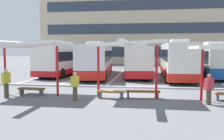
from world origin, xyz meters
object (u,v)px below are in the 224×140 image
at_px(coach_bus_4, 209,61).
at_px(waiting_passenger_2, 75,84).
at_px(bench_0, 31,90).
at_px(coach_bus_3, 177,60).
at_px(waiting_shelter_0, 28,46).
at_px(coach_bus_1, 97,60).
at_px(waiting_shelter_1, 127,45).
at_px(bench_2, 143,92).
at_px(coach_bus_2, 137,61).
at_px(waiting_passenger_3, 6,81).
at_px(coach_bus_0, 68,60).
at_px(bench_1, 111,93).
at_px(waiting_passenger_1, 209,87).

relative_size(coach_bus_4, waiting_passenger_2, 7.30).
bearing_deg(bench_0, coach_bus_3, 46.08).
bearing_deg(waiting_shelter_0, waiting_passenger_2, -14.33).
distance_m(coach_bus_1, waiting_shelter_1, 12.42).
xyz_separation_m(waiting_shelter_0, bench_2, (6.79, 0.35, -2.68)).
bearing_deg(bench_2, coach_bus_4, 62.67).
xyz_separation_m(coach_bus_2, waiting_shelter_1, (-0.00, -12.12, 1.44)).
bearing_deg(waiting_shelter_0, bench_0, 90.00).
height_order(coach_bus_4, waiting_passenger_3, coach_bus_4).
height_order(coach_bus_1, coach_bus_4, coach_bus_1).
distance_m(bench_0, waiting_passenger_2, 3.35).
xyz_separation_m(waiting_shelter_1, waiting_passenger_3, (-6.92, -0.63, -2.06)).
height_order(coach_bus_4, waiting_shelter_1, coach_bus_4).
height_order(coach_bus_3, bench_2, coach_bus_3).
relative_size(coach_bus_4, waiting_shelter_0, 2.11).
height_order(coach_bus_0, waiting_passenger_3, coach_bus_0).
bearing_deg(bench_0, coach_bus_1, 81.27).
bearing_deg(bench_1, coach_bus_1, 105.80).
bearing_deg(bench_2, coach_bus_0, 124.93).
height_order(coach_bus_3, waiting_shelter_1, coach_bus_3).
relative_size(coach_bus_4, waiting_passenger_3, 6.73).
bearing_deg(coach_bus_2, coach_bus_0, 174.53).
bearing_deg(coach_bus_0, coach_bus_4, 1.94).
height_order(waiting_shelter_1, bench_1, waiting_shelter_1).
bearing_deg(coach_bus_1, waiting_passenger_3, -102.70).
bearing_deg(coach_bus_1, waiting_shelter_0, -98.52).
height_order(coach_bus_3, bench_0, coach_bus_3).
bearing_deg(waiting_passenger_3, coach_bus_2, 61.49).
height_order(coach_bus_1, waiting_passenger_2, coach_bus_1).
bearing_deg(bench_1, waiting_passenger_3, -173.17).
distance_m(bench_2, waiting_passenger_2, 3.89).
bearing_deg(bench_0, waiting_passenger_1, -5.98).
bearing_deg(coach_bus_4, waiting_passenger_2, -126.33).
xyz_separation_m(coach_bus_4, bench_1, (-8.49, -13.29, -1.30)).
bearing_deg(bench_1, bench_0, 176.84).
xyz_separation_m(bench_1, waiting_passenger_1, (5.16, -0.79, 0.56)).
bearing_deg(coach_bus_3, coach_bus_2, 158.90).
xyz_separation_m(bench_0, waiting_passenger_3, (-1.03, -1.00, 0.65)).
bearing_deg(waiting_shelter_1, bench_1, 174.15).
xyz_separation_m(coach_bus_4, waiting_passenger_1, (-3.33, -14.08, -0.74)).
bearing_deg(waiting_passenger_2, bench_0, 160.88).
relative_size(coach_bus_4, bench_1, 7.26).
height_order(coach_bus_2, waiting_shelter_1, coach_bus_2).
height_order(coach_bus_2, waiting_passenger_2, coach_bus_2).
bearing_deg(waiting_passenger_3, coach_bus_3, 45.89).
bearing_deg(bench_2, bench_1, -169.27).
bearing_deg(waiting_passenger_2, waiting_passenger_1, 0.14).
height_order(bench_0, bench_1, same).
bearing_deg(bench_2, coach_bus_3, 73.25).
relative_size(bench_0, waiting_passenger_1, 1.06).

